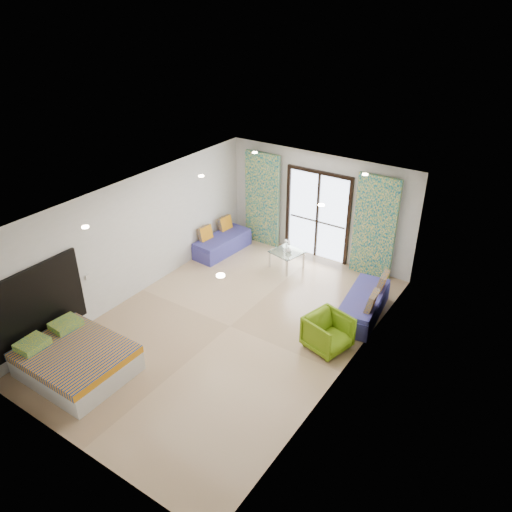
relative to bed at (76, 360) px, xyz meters
The scene contains 24 objects.
floor 3.04m from the bed, 60.82° to the left, with size 5.00×7.50×0.01m, color tan, non-canonical shape.
ceiling 3.88m from the bed, 60.82° to the left, with size 5.00×7.50×0.01m, color silver, non-canonical shape.
wall_back 6.65m from the bed, 77.00° to the left, with size 5.00×0.01×2.70m, color silver, non-canonical shape.
wall_front 2.14m from the bed, 36.91° to the right, with size 5.00×0.01×2.70m, color silver, non-canonical shape.
wall_left 3.03m from the bed, 111.20° to the left, with size 0.01×7.50×2.70m, color silver, non-canonical shape.
wall_right 4.89m from the bed, 33.61° to the left, with size 0.01×7.50×2.70m, color silver, non-canonical shape.
balcony_door 6.61m from the bed, 76.94° to the left, with size 1.76×0.08×2.28m.
balcony_rail 6.58m from the bed, 76.96° to the left, with size 1.52×0.03×0.04m, color #595451.
curtain_left 6.29m from the bed, 90.69° to the left, with size 1.00×0.10×2.50m, color beige.
curtain_right 6.98m from the bed, 64.03° to the left, with size 1.00×0.10×2.50m, color beige.
downlight_a 2.49m from the bed, 83.30° to the left, with size 0.12×0.12×0.02m, color #FFE0B2.
downlight_b 3.80m from the bed, 12.58° to the left, with size 0.12×0.12×0.02m, color #FFE0B2.
downlight_c 4.36m from the bed, 88.81° to the left, with size 0.12×0.12×0.02m, color #FFE0B2.
downlight_d 5.22m from the bed, 51.71° to the left, with size 0.12×0.12×0.02m, color #FFE0B2.
downlight_e 6.13m from the bed, 89.23° to the left, with size 0.12×0.12×0.02m, color #FFE0B2.
downlight_f 6.77m from the bed, 62.99° to the left, with size 0.12×0.12×0.02m, color #FFE0B2.
headboard 1.26m from the bed, behind, with size 0.06×2.10×1.50m, color black.
switch_plate 1.78m from the bed, 128.51° to the left, with size 0.02×0.10×0.10m, color silver.
bed is the anchor object (origin of this frame).
daybed_left 5.20m from the bed, 97.06° to the left, with size 0.76×1.69×0.81m.
daybed_right 5.78m from the bed, 51.57° to the left, with size 0.91×1.85×0.88m.
coffee_table 5.52m from the bed, 77.49° to the left, with size 0.81×0.81×0.78m.
vase 5.51m from the bed, 76.77° to the left, with size 0.16×0.16×0.16m, color white.
armchair 4.65m from the bed, 42.36° to the left, with size 0.76×0.71×0.78m, color #648A11.
Camera 1 is at (5.07, -6.61, 6.17)m, focal length 35.00 mm.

